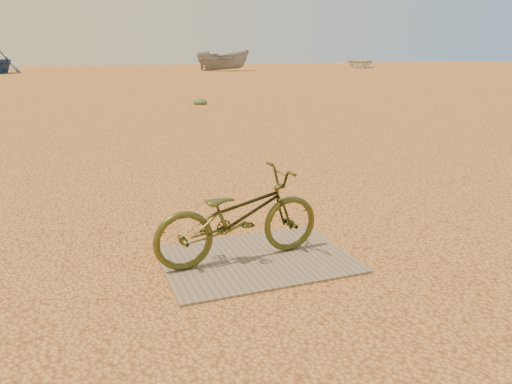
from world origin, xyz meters
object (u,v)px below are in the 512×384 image
object	(u,v)px
plywood_board	(256,259)
boat_mid_right	(223,61)
bicycle	(239,216)
boat_far_right	(359,62)

from	to	relation	value
plywood_board	boat_mid_right	xyz separation A→B (m)	(11.75, 39.09, 0.87)
bicycle	boat_far_right	size ratio (longest dim) A/B	0.29
plywood_board	boat_far_right	size ratio (longest dim) A/B	0.31
boat_mid_right	boat_far_right	world-z (taller)	boat_mid_right
bicycle	boat_far_right	bearing A→B (deg)	-37.82
boat_mid_right	boat_far_right	bearing A→B (deg)	-64.31
bicycle	boat_far_right	world-z (taller)	boat_far_right
plywood_board	boat_mid_right	bearing A→B (deg)	73.27
plywood_board	bicycle	bearing A→B (deg)	165.83
plywood_board	boat_far_right	xyz separation A→B (m)	(27.43, 42.14, 0.55)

